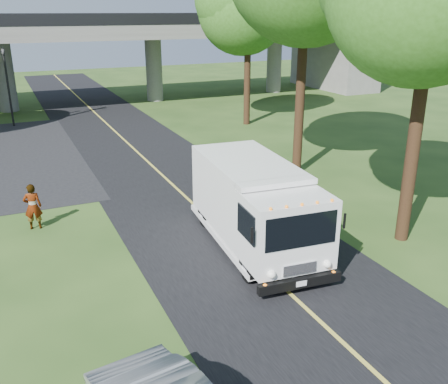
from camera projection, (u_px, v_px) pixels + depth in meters
ground at (280, 285)px, 14.58m from camera, size 120.00×120.00×0.00m
road at (171, 183)px, 23.13m from camera, size 7.00×90.00×0.02m
lane_line at (171, 183)px, 23.13m from camera, size 0.12×90.00×0.01m
overpass at (81, 49)px, 40.38m from camera, size 54.00×10.00×7.30m
traffic_signal at (7, 79)px, 33.39m from camera, size 0.18×0.22×5.20m
step_van at (255, 203)px, 16.50m from camera, size 3.06×7.00×2.86m
pedestrian at (33, 207)px, 18.10m from camera, size 0.68×0.49×1.72m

